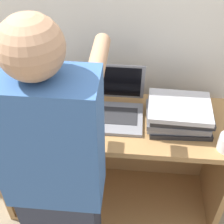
% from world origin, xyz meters
% --- Properties ---
extents(wall_back, '(8.00, 0.05, 2.40)m').
position_xyz_m(wall_back, '(0.00, 0.60, 1.20)').
color(wall_back, silver).
rests_on(wall_back, ground_plane).
extents(cart, '(1.34, 0.49, 0.75)m').
position_xyz_m(cart, '(0.00, 0.32, 0.38)').
color(cart, '#A87A47').
rests_on(cart, ground_plane).
extents(laptop_open, '(0.33, 0.32, 0.28)m').
position_xyz_m(laptop_open, '(0.00, 0.30, 0.81)').
color(laptop_open, gray).
rests_on(laptop_open, cart).
extents(laptop_stack_left, '(0.34, 0.28, 0.11)m').
position_xyz_m(laptop_stack_left, '(-0.36, 0.25, 0.81)').
color(laptop_stack_left, gray).
rests_on(laptop_stack_left, cart).
extents(laptop_stack_right, '(0.35, 0.28, 0.14)m').
position_xyz_m(laptop_stack_right, '(0.36, 0.24, 0.82)').
color(laptop_stack_right, '#232326').
rests_on(laptop_stack_right, cart).
extents(person, '(0.40, 0.52, 1.58)m').
position_xyz_m(person, '(-0.20, -0.25, 0.79)').
color(person, '#2D3342').
rests_on(person, ground_plane).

